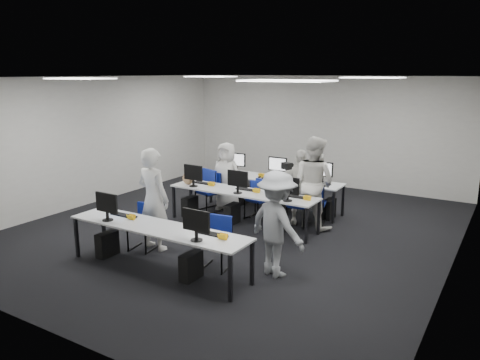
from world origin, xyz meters
The scene contains 23 objects.
room centered at (0.00, 0.00, 1.50)m, with size 9.00×9.02×3.00m.
ceiling_panels centered at (0.00, 0.00, 2.98)m, with size 5.20×4.60×0.02m.
desk_front centered at (0.00, -2.40, 0.68)m, with size 3.20×0.70×0.73m.
desk_mid centered at (0.00, 0.20, 0.68)m, with size 3.20×0.70×0.73m.
desk_back centered at (0.00, 1.60, 0.68)m, with size 3.20×0.70×0.73m.
equipment_front centered at (-0.19, -2.42, 0.36)m, with size 2.51×0.41×1.19m.
equipment_mid centered at (-0.19, 0.18, 0.36)m, with size 2.91×0.41×1.19m.
equipment_back centered at (0.19, 1.62, 0.36)m, with size 2.91×0.41×1.19m.
chair_0 centered at (-0.84, -1.84, 0.26)m, with size 0.47×0.50×0.82m.
chair_1 centered at (0.75, -1.85, 0.27)m, with size 0.47×0.51×0.84m.
chair_2 centered at (-1.20, 0.71, 0.28)m, with size 0.54×0.57×0.88m.
chair_3 centered at (0.03, 0.79, 0.26)m, with size 0.49×0.52×0.84m.
chair_4 centered at (0.96, 0.85, 0.26)m, with size 0.46×0.49×0.83m.
chair_5 centered at (-1.12, 0.92, 0.30)m, with size 0.60×0.63×0.96m.
chair_6 centered at (0.02, 0.96, 0.26)m, with size 0.51×0.54×0.84m.
chair_7 centered at (1.21, 1.15, 0.26)m, with size 0.50×0.52×0.83m.
handbag centered at (-1.31, 0.11, 0.85)m, with size 0.30×0.19×0.25m, color #A48155.
student_0 centered at (-0.69, -1.70, 0.91)m, with size 0.67×0.44×1.83m, color silver.
student_1 centered at (1.26, 0.90, 0.93)m, with size 0.91×0.71×1.86m, color silver.
student_2 centered at (-0.93, 1.05, 0.77)m, with size 0.76×0.49×1.55m, color silver.
student_3 centered at (0.92, 0.97, 0.78)m, with size 0.91×0.38×1.56m, color silver.
photographer centered at (1.68, -1.58, 0.83)m, with size 1.07×0.62×1.66m, color gray.
dslr_camera centered at (1.74, -1.41, 1.71)m, with size 0.14×0.18×0.10m, color black.
Camera 1 is at (4.74, -7.69, 3.10)m, focal length 35.00 mm.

